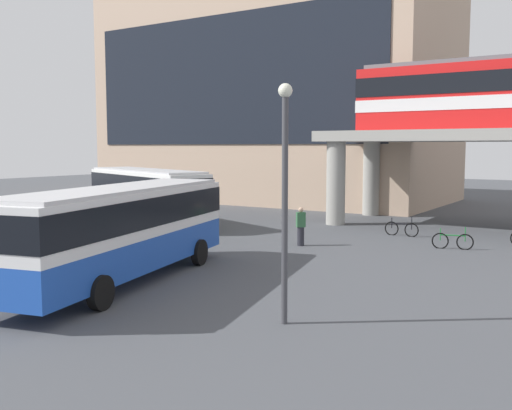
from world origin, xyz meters
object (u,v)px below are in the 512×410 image
at_px(bicycle_black, 402,229).
at_px(bicycle_green, 453,241).
at_px(bus_main, 121,224).
at_px(bus_secondary, 146,190).
at_px(station_building, 277,98).
at_px(pedestrian_waiting_near_stop, 301,227).

bearing_deg(bicycle_black, bicycle_green, -38.64).
height_order(bus_main, bus_secondary, same).
distance_m(bus_secondary, bicycle_green, 17.73).
bearing_deg(bicycle_green, station_building, 137.59).
distance_m(bus_main, bicycle_green, 14.85).
bearing_deg(bus_main, bus_secondary, 130.14).
distance_m(bus_secondary, pedestrian_waiting_near_stop, 11.73).
height_order(bus_main, bicycle_green, bus_main).
height_order(bus_main, pedestrian_waiting_near_stop, bus_main).
relative_size(bus_main, pedestrian_waiting_near_stop, 6.34).
bearing_deg(bicycle_black, pedestrian_waiting_near_stop, -118.74).
xyz_separation_m(bus_secondary, bicycle_black, (14.45, 3.37, -1.63)).
height_order(bus_secondary, bicycle_black, bus_secondary).
xyz_separation_m(bus_main, bicycle_black, (4.54, 15.12, -1.63)).
relative_size(bus_main, bicycle_green, 6.47).
relative_size(bus_main, bus_secondary, 1.01).
bearing_deg(bicycle_green, bicycle_black, 141.36).
height_order(bus_secondary, bicycle_green, bus_secondary).
bearing_deg(pedestrian_waiting_near_stop, bicycle_green, 24.85).
bearing_deg(bus_secondary, pedestrian_waiting_near_stop, -9.97).
bearing_deg(bicycle_green, bus_main, -121.59).
height_order(bicycle_black, pedestrian_waiting_near_stop, pedestrian_waiting_near_stop).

